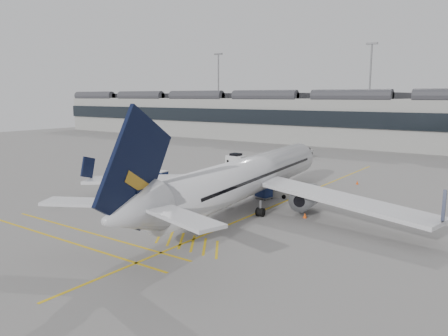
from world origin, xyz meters
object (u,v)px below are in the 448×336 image
Objects in this scene: airliner_main at (245,178)px; baggage_cart_a at (264,190)px; belt_loader at (271,191)px; pushback_tug at (181,192)px; ramp_agent_b at (217,189)px; ramp_agent_a at (242,189)px.

baggage_cart_a is at bearing 90.91° from airliner_main.
airliner_main is 7.16m from belt_loader.
airliner_main reaches higher than pushback_tug.
belt_loader is 6.40m from ramp_agent_b.
ramp_agent_a is (-3.36, 4.55, -2.39)m from airliner_main.
airliner_main is 6.73m from ramp_agent_b.
airliner_main reaches higher than ramp_agent_a.
pushback_tug is (-2.98, -2.96, -0.23)m from ramp_agent_b.
belt_loader is at bearing 100.40° from baggage_cart_a.
pushback_tug is at bearing -155.63° from belt_loader.
ramp_agent_a is at bearing -156.36° from baggage_cart_a.
baggage_cart_a reaches higher than ramp_agent_b.
ramp_agent_b reaches higher than ramp_agent_a.
belt_loader is at bearing -16.56° from ramp_agent_a.
baggage_cart_a reaches higher than pushback_tug.
pushback_tug is (-5.28, -4.75, -0.21)m from ramp_agent_a.
ramp_agent_a is at bearing -172.51° from ramp_agent_b.
airliner_main is 9.02m from pushback_tug.
airliner_main is 7.95× the size of belt_loader.
belt_loader reaches higher than ramp_agent_a.
ramp_agent_a reaches higher than pushback_tug.
belt_loader reaches higher than baggage_cart_a.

